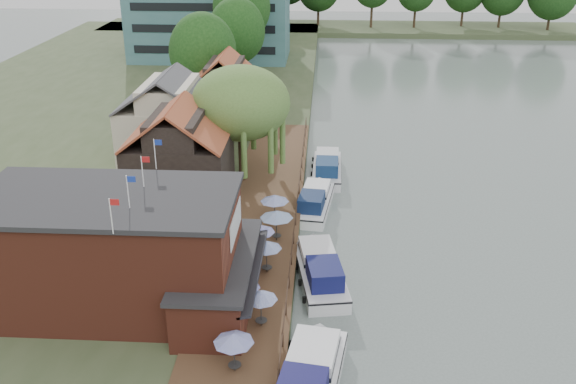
{
  "coord_description": "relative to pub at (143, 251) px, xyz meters",
  "views": [
    {
      "loc": [
        -3.26,
        -34.24,
        23.59
      ],
      "look_at": [
        -6.0,
        12.0,
        3.0
      ],
      "focal_mm": 40.0,
      "sensor_mm": 36.0,
      "label": 1
    }
  ],
  "objects": [
    {
      "name": "pub",
      "position": [
        0.0,
        0.0,
        0.0
      ],
      "size": [
        20.0,
        11.0,
        7.3
      ],
      "primitive_type": null,
      "color": "maroon",
      "rests_on": "land_bank"
    },
    {
      "name": "cruiser_3",
      "position": [
        11.11,
        23.78,
        -3.52
      ],
      "size": [
        3.13,
        9.41,
        2.25
      ],
      "primitive_type": null,
      "rotation": [
        0.0,
        0.0,
        -0.01
      ],
      "color": "silver",
      "rests_on": "ground"
    },
    {
      "name": "umbrella_0",
      "position": [
        6.31,
        -6.2,
        -2.36
      ],
      "size": [
        2.17,
        2.17,
        2.38
      ],
      "primitive_type": null,
      "color": "navy",
      "rests_on": "quay_deck"
    },
    {
      "name": "cottage_c",
      "position": [
        0.0,
        34.0,
        0.6
      ],
      "size": [
        7.6,
        7.6,
        8.5
      ],
      "primitive_type": null,
      "color": "black",
      "rests_on": "land_bank"
    },
    {
      "name": "bank_tree_2",
      "position": [
        -1.48,
        60.67,
        3.51
      ],
      "size": [
        8.28,
        8.28,
        14.32
      ],
      "primitive_type": null,
      "color": "#143811",
      "rests_on": "land_bank"
    },
    {
      "name": "land_bank",
      "position": [
        -16.0,
        36.0,
        -4.15
      ],
      "size": [
        50.0,
        140.0,
        1.0
      ],
      "primitive_type": "cube",
      "color": "#384728",
      "rests_on": "ground"
    },
    {
      "name": "cruiser_2",
      "position": [
        10.05,
        16.03,
        -3.57
      ],
      "size": [
        3.99,
        9.32,
        2.16
      ],
      "primitive_type": null,
      "rotation": [
        0.0,
        0.0,
        -0.12
      ],
      "color": "white",
      "rests_on": "ground"
    },
    {
      "name": "cruiser_0",
      "position": [
        10.2,
        -6.82,
        -3.37
      ],
      "size": [
        4.91,
        10.84,
        2.55
      ],
      "primitive_type": null,
      "rotation": [
        0.0,
        0.0,
        -0.15
      ],
      "color": "white",
      "rests_on": "ground"
    },
    {
      "name": "bank_tree_3",
      "position": [
        -0.41,
        77.85,
        2.35
      ],
      "size": [
        6.13,
        6.13,
        11.99
      ],
      "primitive_type": null,
      "color": "#143811",
      "rests_on": "land_bank"
    },
    {
      "name": "umbrella_2",
      "position": [
        6.17,
        -0.95,
        -2.36
      ],
      "size": [
        2.04,
        2.04,
        2.38
      ],
      "primitive_type": null,
      "color": "#1E1C9B",
      "rests_on": "quay_deck"
    },
    {
      "name": "cottage_b",
      "position": [
        -4.0,
        25.0,
        0.6
      ],
      "size": [
        9.6,
        8.6,
        8.5
      ],
      "primitive_type": null,
      "color": "beige",
      "rests_on": "land_bank"
    },
    {
      "name": "cruiser_1",
      "position": [
        10.7,
        4.69,
        -3.47
      ],
      "size": [
        4.74,
        10.15,
        2.36
      ],
      "primitive_type": null,
      "rotation": [
        0.0,
        0.0,
        0.17
      ],
      "color": "silver",
      "rests_on": "ground"
    },
    {
      "name": "cottage_a",
      "position": [
        -1.0,
        15.0,
        0.6
      ],
      "size": [
        8.6,
        7.6,
        8.5
      ],
      "primitive_type": null,
      "color": "black",
      "rests_on": "land_bank"
    },
    {
      "name": "quay_rail",
      "position": [
        8.7,
        11.5,
        -3.15
      ],
      "size": [
        0.2,
        49.0,
        1.0
      ],
      "primitive_type": null,
      "color": "black",
      "rests_on": "land_bank"
    },
    {
      "name": "quay_deck",
      "position": [
        6.0,
        11.0,
        -3.6
      ],
      "size": [
        6.0,
        50.0,
        0.1
      ],
      "primitive_type": "cube",
      "color": "#47301E",
      "rests_on": "land_bank"
    },
    {
      "name": "umbrella_4",
      "position": [
        6.42,
        6.22,
        -2.36
      ],
      "size": [
        2.16,
        2.16,
        2.38
      ],
      "primitive_type": null,
      "color": "#1B2095",
      "rests_on": "quay_deck"
    },
    {
      "name": "bank_tree_1",
      "position": [
        -1.16,
        52.67,
        2.34
      ],
      "size": [
        7.55,
        7.55,
        11.98
      ],
      "primitive_type": null,
      "color": "#143811",
      "rests_on": "land_bank"
    },
    {
      "name": "ground",
      "position": [
        14.0,
        1.0,
        -4.65
      ],
      "size": [
        260.0,
        260.0,
        0.0
      ],
      "primitive_type": "plane",
      "color": "#586561",
      "rests_on": "ground"
    },
    {
      "name": "willow",
      "position": [
        3.5,
        20.0,
        1.56
      ],
      "size": [
        8.6,
        8.6,
        10.43
      ],
      "primitive_type": null,
      "color": "#476B2D",
      "rests_on": "land_bank"
    },
    {
      "name": "umbrella_6",
      "position": [
        7.06,
        11.35,
        -2.36
      ],
      "size": [
        2.22,
        2.22,
        2.38
      ],
      "primitive_type": null,
      "color": "navy",
      "rests_on": "quay_deck"
    },
    {
      "name": "bank_tree_0",
      "position": [
        -3.62,
        41.03,
        2.23
      ],
      "size": [
        7.89,
        7.89,
        11.76
      ],
      "primitive_type": null,
      "color": "#143811",
      "rests_on": "land_bank"
    },
    {
      "name": "hotel_block",
      "position": [
        -8.0,
        71.0,
        2.5
      ],
      "size": [
        25.4,
        12.4,
        12.3
      ],
      "primitive_type": null,
      "color": "#38666B",
      "rests_on": "land_bank"
    },
    {
      "name": "umbrella_1",
      "position": [
        7.32,
        -2.13,
        -2.36
      ],
      "size": [
        1.97,
        1.97,
        2.38
      ],
      "primitive_type": null,
      "color": "navy",
      "rests_on": "quay_deck"
    },
    {
      "name": "bank_tree_4",
      "position": [
        -1.68,
        88.23,
        2.4
      ],
      "size": [
        7.69,
        7.69,
        12.09
      ],
      "primitive_type": null,
      "color": "#143811",
      "rests_on": "land_bank"
    },
    {
      "name": "umbrella_3",
      "position": [
        7.11,
        3.91,
        -2.36
      ],
      "size": [
        2.05,
        2.05,
        2.38
      ],
      "primitive_type": null,
      "color": "navy",
      "rests_on": "quay_deck"
    },
    {
      "name": "bank_tree_5",
      "position": [
        -0.66,
        93.53,
        2.43
      ],
      "size": [
        6.18,
        6.18,
        12.16
      ],
      "primitive_type": null,
      "color": "#143811",
      "rests_on": "land_bank"
    },
    {
      "name": "umbrella_5",
      "position": [
        7.42,
        8.5,
        -2.36
      ],
      "size": [
        2.44,
        2.44,
        2.38
      ],
      "primitive_type": null,
      "color": "navy",
      "rests_on": "quay_deck"
    }
  ]
}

